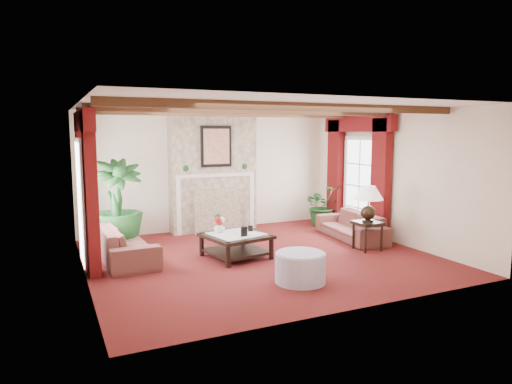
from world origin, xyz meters
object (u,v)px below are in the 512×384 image
side_table (367,236)px  coffee_table (236,246)px  potted_palm (117,224)px  sofa_left (125,237)px  sofa_right (351,221)px  ottoman (300,268)px

side_table → coffee_table: bearing=167.3°
side_table → potted_palm: bearing=154.0°
sofa_left → sofa_right: bearing=-96.6°
sofa_left → side_table: 4.55m
sofa_right → side_table: 0.96m
sofa_left → potted_palm: bearing=-1.6°
ottoman → sofa_left: bearing=132.6°
sofa_right → coffee_table: 2.83m
sofa_right → potted_palm: size_ratio=1.09×
coffee_table → side_table: 2.57m
sofa_right → side_table: size_ratio=3.50×
sofa_left → potted_palm: 0.84m
potted_palm → coffee_table: size_ratio=1.71×
potted_palm → side_table: size_ratio=3.21×
coffee_table → ottoman: bearing=-88.7°
side_table → sofa_left: bearing=163.5°
sofa_right → ottoman: (-2.44, -2.03, -0.15)m
sofa_right → ottoman: sofa_right is taller
sofa_left → ottoman: bearing=-139.3°
sofa_left → side_table: (4.36, -1.30, -0.13)m
sofa_right → side_table: sofa_right is taller
sofa_left → potted_palm: size_ratio=1.18×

